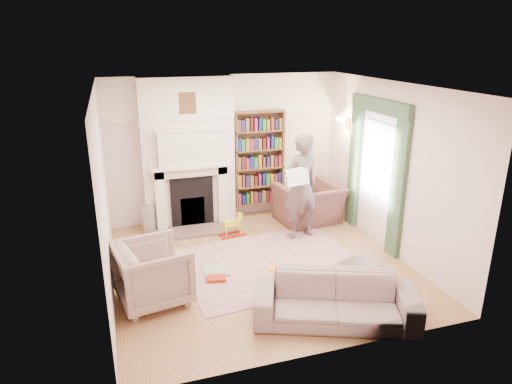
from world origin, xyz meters
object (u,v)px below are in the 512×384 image
object	(u,v)px
man_reading	(301,187)
paraffin_heater	(149,219)
sofa	(335,300)
rocking_horse	(232,225)
coffee_table	(353,281)
bookcase	(259,159)
armchair_reading	(309,204)
armchair_left	(153,273)

from	to	relation	value
man_reading	paraffin_heater	xyz separation A→B (m)	(-2.59, 1.00, -0.68)
sofa	paraffin_heater	bearing A→B (deg)	141.57
paraffin_heater	rocking_horse	distance (m)	1.55
sofa	rocking_horse	bearing A→B (deg)	123.30
coffee_table	paraffin_heater	bearing A→B (deg)	108.02
bookcase	armchair_reading	size ratio (longest dim) A/B	1.59
sofa	coffee_table	bearing A→B (deg)	63.61
sofa	coffee_table	size ratio (longest dim) A/B	2.91
paraffin_heater	sofa	bearing A→B (deg)	-60.32
man_reading	coffee_table	bearing A→B (deg)	75.32
armchair_left	rocking_horse	xyz separation A→B (m)	(1.56, 1.77, -0.22)
man_reading	rocking_horse	size ratio (longest dim) A/B	4.05
bookcase	rocking_horse	distance (m)	1.54
armchair_left	paraffin_heater	xyz separation A→B (m)	(0.13, 2.38, -0.15)
man_reading	sofa	bearing A→B (deg)	64.29
armchair_left	bookcase	bearing A→B (deg)	-52.62
armchair_left	rocking_horse	size ratio (longest dim) A/B	1.97
armchair_left	rocking_horse	world-z (taller)	armchair_left
rocking_horse	armchair_left	bearing A→B (deg)	-141.14
sofa	paraffin_heater	world-z (taller)	sofa
bookcase	coffee_table	size ratio (longest dim) A/B	2.64
armchair_left	coffee_table	world-z (taller)	armchair_left
bookcase	man_reading	world-z (taller)	bookcase
bookcase	sofa	distance (m)	3.93
sofa	paraffin_heater	distance (m)	4.07
armchair_reading	armchair_left	world-z (taller)	armchair_left
armchair_reading	paraffin_heater	distance (m)	3.06
coffee_table	sofa	bearing A→B (deg)	-159.62
bookcase	sofa	size ratio (longest dim) A/B	0.91
man_reading	armchair_left	bearing A→B (deg)	13.93
armchair_left	rocking_horse	bearing A→B (deg)	-52.42
armchair_reading	man_reading	bearing A→B (deg)	45.81
man_reading	rocking_horse	distance (m)	1.44
sofa	paraffin_heater	size ratio (longest dim) A/B	3.70
man_reading	coffee_table	size ratio (longest dim) A/B	2.74
armchair_left	coffee_table	bearing A→B (deg)	-115.84
man_reading	rocking_horse	world-z (taller)	man_reading
armchair_left	man_reading	world-z (taller)	man_reading
coffee_table	man_reading	bearing A→B (deg)	67.00
bookcase	armchair_left	distance (m)	3.64
sofa	rocking_horse	xyz separation A→B (m)	(-0.59, 2.93, -0.09)
coffee_table	paraffin_heater	xyz separation A→B (m)	(-2.53, 3.08, 0.05)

